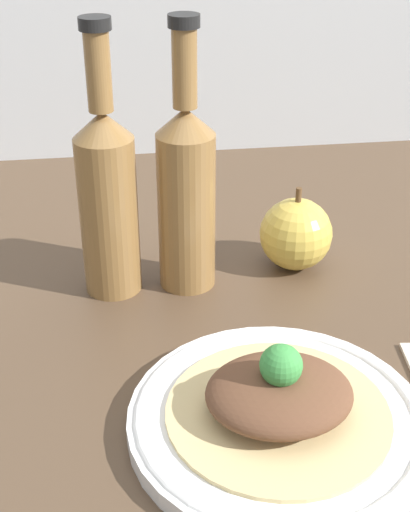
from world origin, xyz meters
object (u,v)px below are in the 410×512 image
at_px(plated_food, 279,396).
at_px(cider_bottle_left, 108,196).
at_px(plate, 277,420).
at_px(cider_bottle_right, 186,191).
at_px(apple, 296,234).

height_order(plated_food, cider_bottle_left, cider_bottle_left).
height_order(plate, cider_bottle_left, cider_bottle_left).
xyz_separation_m(cider_bottle_right, apple, (0.13, 0.02, -0.07)).
relative_size(cider_bottle_left, apple, 2.94).
relative_size(plate, cider_bottle_right, 0.86).
distance_m(plated_food, cider_bottle_left, 0.29).
bearing_deg(cider_bottle_right, plated_food, -78.99).
relative_size(plate, cider_bottle_left, 0.86).
xyz_separation_m(plated_food, cider_bottle_left, (-0.13, 0.25, 0.08)).
distance_m(plated_food, cider_bottle_right, 0.26).
bearing_deg(plated_food, apple, 73.15).
relative_size(plate, plated_food, 1.34).
bearing_deg(cider_bottle_left, plate, -62.03).
xyz_separation_m(plate, plated_food, (-0.00, -0.00, 0.03)).
xyz_separation_m(plate, apple, (0.08, 0.26, 0.03)).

